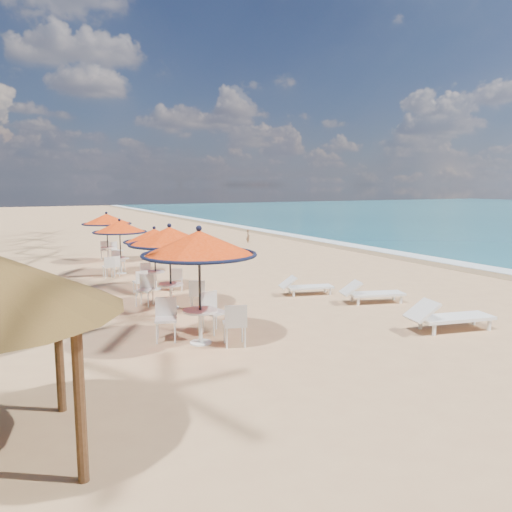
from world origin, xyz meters
The scene contains 12 objects.
ground centered at (0.00, 0.00, 0.00)m, with size 160.00×160.00×0.00m, color tan.
foam_strip centered at (9.30, 10.00, 0.00)m, with size 1.20×140.00×0.04m, color white.
wetsand_band centered at (8.40, 10.00, 0.00)m, with size 1.40×140.00×0.02m, color olive.
station_0 centered at (-5.29, 0.34, 1.96)m, with size 2.57×2.57×2.68m.
station_1 centered at (-4.89, 3.78, 1.89)m, with size 2.38×2.38×2.48m.
station_2 centered at (-4.55, 6.54, 1.60)m, with size 2.09×2.09×2.18m.
station_3 centered at (-4.95, 10.20, 1.63)m, with size 2.14×2.14×2.23m.
station_4 centered at (-4.69, 13.80, 1.79)m, with size 2.25×2.34×2.34m.
lounger_near centered at (0.42, -1.57, 0.37)m, with size 2.31×1.14×0.79m.
lounger_mid centered at (0.68, 1.58, 0.33)m, with size 2.04×1.15×0.70m.
lounger_far centered at (-0.47, 3.47, 0.30)m, with size 1.84×0.97×0.63m.
person centered at (4.54, 17.54, 0.44)m, with size 0.32×0.21×0.89m, color brown.
Camera 1 is at (-9.26, -9.96, 3.56)m, focal length 35.00 mm.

